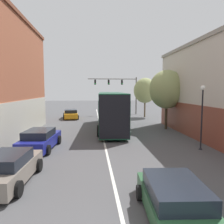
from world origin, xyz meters
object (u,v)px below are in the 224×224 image
object	(u,v)px
bus	(111,109)
hatchback_foreground	(177,204)
parked_car_left_far	(9,169)
street_tree_far	(145,91)
traffic_signal_gantry	(120,87)
street_lamp	(202,112)
street_tree_near	(167,89)
parked_car_left_mid	(40,140)
parked_car_left_near	(71,114)

from	to	relation	value
bus	hatchback_foreground	size ratio (longest dim) A/B	2.62
parked_car_left_far	street_tree_far	distance (m)	25.14
hatchback_foreground	traffic_signal_gantry	xyz separation A→B (m)	(2.02, 29.62, 3.99)
street_lamp	street_tree_near	world-z (taller)	street_tree_near
parked_car_left_far	traffic_signal_gantry	world-z (taller)	traffic_signal_gantry
parked_car_left_far	street_tree_near	world-z (taller)	street_tree_near
traffic_signal_gantry	street_tree_far	world-z (taller)	traffic_signal_gantry
parked_car_left_mid	street_lamp	bearing A→B (deg)	-90.70
parked_car_left_mid	street_tree_near	xyz separation A→B (m)	(11.16, 6.75, 3.43)
traffic_signal_gantry	parked_car_left_far	bearing A→B (deg)	-107.27
street_tree_far	traffic_signal_gantry	bearing A→B (deg)	128.36
parked_car_left_near	parked_car_left_far	distance (m)	21.58
parked_car_left_mid	street_lamp	xyz separation A→B (m)	(10.86, -1.12, 1.91)
street_tree_near	parked_car_left_near	bearing A→B (deg)	138.81
parked_car_left_mid	traffic_signal_gantry	size ratio (longest dim) A/B	0.58
street_tree_near	traffic_signal_gantry	bearing A→B (deg)	102.25
parked_car_left_mid	street_tree_far	xyz separation A→B (m)	(11.34, 16.67, 3.28)
parked_car_left_near	street_lamp	world-z (taller)	street_lamp
parked_car_left_far	parked_car_left_mid	bearing A→B (deg)	2.91
parked_car_left_mid	street_tree_far	size ratio (longest dim) A/B	0.81
hatchback_foreground	traffic_signal_gantry	distance (m)	29.96
parked_car_left_far	parked_car_left_near	bearing A→B (deg)	1.78
street_tree_near	parked_car_left_mid	bearing A→B (deg)	-148.84
parked_car_left_near	street_lamp	xyz separation A→B (m)	(10.34, -17.18, 1.95)
parked_car_left_near	street_tree_near	size ratio (longest dim) A/B	0.74
parked_car_left_near	street_tree_far	xyz separation A→B (m)	(10.81, 0.61, 3.32)
hatchback_foreground	parked_car_left_mid	bearing A→B (deg)	37.98
bus	street_tree_near	xyz separation A→B (m)	(5.64, -0.69, 1.99)
hatchback_foreground	street_tree_near	size ratio (longest dim) A/B	0.79
parked_car_left_mid	parked_car_left_far	distance (m)	5.52
street_lamp	traffic_signal_gantry	bearing A→B (deg)	97.14
street_lamp	street_tree_far	size ratio (longest dim) A/B	0.75
parked_car_left_near	parked_car_left_mid	size ratio (longest dim) A/B	0.96
hatchback_foreground	street_tree_near	world-z (taller)	street_tree_near
parked_car_left_far	street_lamp	bearing A→B (deg)	-64.78
bus	hatchback_foreground	xyz separation A→B (m)	(0.59, -16.33, -1.52)
bus	parked_car_left_near	bearing A→B (deg)	32.67
hatchback_foreground	street_tree_far	distance (m)	26.31
bus	street_tree_far	distance (m)	11.07
hatchback_foreground	street_lamp	size ratio (longest dim) A/B	1.10
hatchback_foreground	street_tree_far	xyz separation A→B (m)	(5.23, 25.56, 3.37)
bus	street_lamp	bearing A→B (deg)	-145.42
hatchback_foreground	parked_car_left_near	bearing A→B (deg)	16.12
traffic_signal_gantry	street_tree_far	xyz separation A→B (m)	(3.21, -4.06, -0.62)
street_lamp	parked_car_left_near	bearing A→B (deg)	121.04
parked_car_left_far	traffic_signal_gantry	xyz separation A→B (m)	(8.16, 26.24, 3.91)
hatchback_foreground	parked_car_left_mid	size ratio (longest dim) A/B	1.02
parked_car_left_near	parked_car_left_mid	bearing A→B (deg)	171.20
street_tree_near	hatchback_foreground	bearing A→B (deg)	-107.92
bus	parked_car_left_far	distance (m)	14.17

